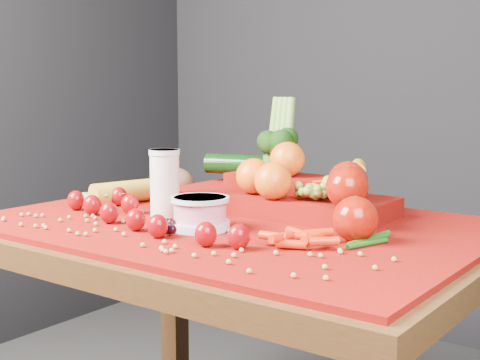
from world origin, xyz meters
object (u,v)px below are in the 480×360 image
Objects in this scene: table at (235,269)px; produce_mound at (291,187)px; yogurt_bowl at (200,212)px; milk_glass at (165,180)px.

produce_mound reaches higher than table.
table is 8.90× the size of yogurt_bowl.
milk_glass is at bearing -138.18° from produce_mound.
table is at bearing 15.14° from milk_glass.
table is 7.31× the size of milk_glass.
table is 0.23m from produce_mound.
yogurt_bowl is at bearing -22.39° from milk_glass.
table is 1.84× the size of produce_mound.
milk_glass reaches higher than table.
milk_glass is 0.18m from yogurt_bowl.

